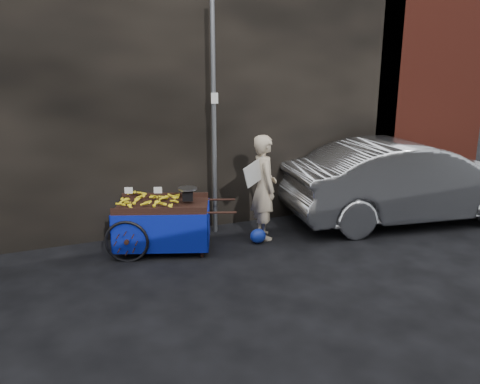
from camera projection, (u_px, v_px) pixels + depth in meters
name	position (u px, v px, depth m)	size (l,w,h in m)	color
ground	(226.00, 260.00, 7.29)	(80.00, 80.00, 0.00)	black
building_wall	(196.00, 89.00, 9.10)	(13.50, 2.00, 5.00)	black
street_pole	(214.00, 121.00, 8.04)	(0.12, 0.10, 4.00)	slate
banana_cart	(160.00, 209.00, 7.56)	(2.22, 1.55, 1.11)	black
vendor	(264.00, 187.00, 8.04)	(0.76, 0.72, 1.82)	tan
plastic_bag	(258.00, 236.00, 7.96)	(0.28, 0.22, 0.25)	#162EAA
parked_car	(408.00, 181.00, 8.99)	(1.66, 4.75, 1.57)	silver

